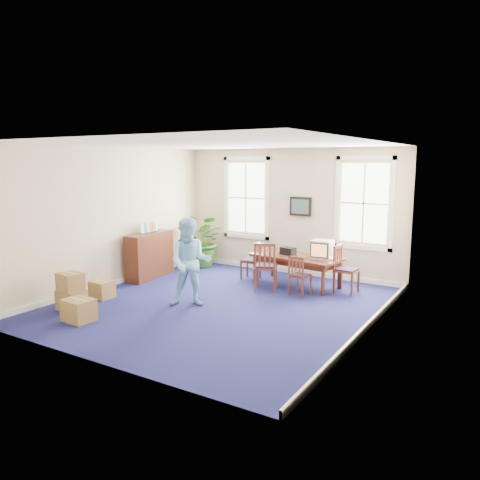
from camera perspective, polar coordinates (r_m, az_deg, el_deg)
The scene contains 25 objects.
floor at distance 9.60m, azimuth -2.39°, elevation -7.84°, with size 6.50×6.50×0.00m, color navy.
ceiling at distance 9.16m, azimuth -2.54°, elevation 11.62°, with size 6.50×6.50×0.00m, color white.
wall_back at distance 12.06m, azimuth 6.15°, elevation 3.46°, with size 6.50×6.50×0.00m, color beige.
wall_front at distance 6.82m, azimuth -17.80°, elevation -1.61°, with size 6.50×6.50×0.00m, color beige.
wall_left at distance 11.18m, azimuth -15.37°, elevation 2.70°, with size 6.50×6.50×0.00m, color beige.
wall_right at distance 8.00m, azimuth 15.72°, elevation 0.08°, with size 6.50×6.50×0.00m, color beige.
baseboard_back at distance 12.29m, azimuth 5.97°, elevation -3.70°, with size 6.00×0.04×0.12m, color white.
baseboard_left at distance 11.44m, azimuth -14.93°, elevation -4.99°, with size 0.04×6.50×0.12m, color white.
baseboard_right at distance 8.39m, azimuth 15.04°, elevation -10.34°, with size 0.04×6.50×0.12m, color white.
window_left at distance 12.62m, azimuth 0.77°, elevation 5.15°, with size 1.40×0.12×2.20m, color white, non-canonical shape.
window_right at distance 11.34m, azimuth 14.88°, elevation 4.34°, with size 1.40×0.12×2.20m, color white, non-canonical shape.
wall_picture at distance 11.88m, azimuth 7.38°, elevation 4.07°, with size 0.58×0.06×0.48m, color black, non-canonical shape.
conference_table at distance 11.02m, azimuth 6.83°, elevation -3.72°, with size 2.06×0.94×0.70m, color #491F12, non-canonical shape.
crt_tv at distance 10.72m, azimuth 9.96°, elevation -1.12°, with size 0.45×0.50×0.41m, color #B7B7BC, non-canonical shape.
game_console at distance 10.61m, azimuth 11.25°, elevation -2.28°, with size 0.15×0.18×0.05m, color white.
equipment_bag at distance 11.06m, azimuth 5.88°, elevation -1.33°, with size 0.34×0.22×0.17m, color black.
chair_near_left at distance 10.54m, azimuth 3.18°, elevation -3.16°, with size 0.49×0.49×1.10m, color brown, non-canonical shape.
chair_near_right at distance 10.21m, azimuth 7.36°, elevation -4.30°, with size 0.39×0.39×0.88m, color brown, non-canonical shape.
chair_end_left at distance 11.54m, azimuth 1.33°, elevation -2.50°, with size 0.41×0.41×0.92m, color brown, non-canonical shape.
chair_end_right at distance 10.55m, azimuth 12.89°, elevation -3.52°, with size 0.47×0.47×1.05m, color brown, non-canonical shape.
man at distance 9.35m, azimuth -6.07°, elevation -2.73°, with size 0.87×0.67×1.78m, color #92CFFE.
credenza at distance 11.84m, azimuth -10.94°, elevation -1.75°, with size 0.42×1.49×1.17m, color #491F12.
brochure_rack at distance 11.71m, azimuth -10.98°, elevation 1.72°, with size 0.11×0.63×0.28m, color #99999E, non-canonical shape.
potted_plant at distance 12.85m, azimuth -4.49°, elevation -0.07°, with size 1.31×1.14×1.45m, color #255816.
cardboard_boxes at distance 9.67m, azimuth -18.75°, elevation -5.85°, with size 1.35×1.35×0.77m, color olive, non-canonical shape.
Camera 1 is at (5.09, -7.61, 2.86)m, focal length 35.00 mm.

